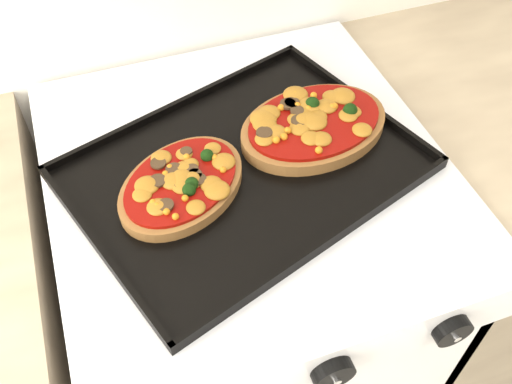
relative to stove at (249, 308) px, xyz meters
name	(u,v)px	position (x,y,z in m)	size (l,w,h in m)	color
stove	(249,308)	(0.00, 0.00, 0.00)	(0.60, 0.60, 0.91)	white
control_panel	(327,359)	(0.00, -0.31, 0.40)	(0.60, 0.02, 0.09)	white
knob_center	(333,373)	(0.00, -0.33, 0.40)	(0.06, 0.06, 0.02)	black
knob_right	(452,331)	(0.17, -0.33, 0.40)	(0.05, 0.05, 0.02)	black
baking_tray	(245,167)	(-0.01, -0.02, 0.47)	(0.49, 0.36, 0.02)	black
pizza_left	(181,183)	(-0.11, -0.04, 0.48)	(0.20, 0.15, 0.03)	brown
pizza_right	(314,124)	(0.12, 0.01, 0.48)	(0.24, 0.17, 0.04)	brown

